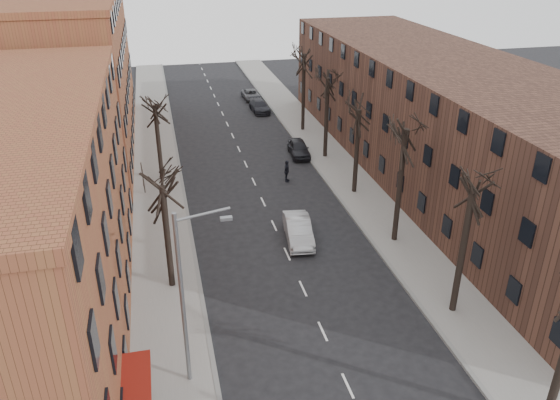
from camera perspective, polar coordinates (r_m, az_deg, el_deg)
sidewalk_left at (r=48.81m, az=-12.69°, el=2.50°), size 4.00×90.00×0.15m
sidewalk_right at (r=51.19m, az=5.47°, el=4.18°), size 4.00×90.00×0.15m
building_left_far at (r=55.93m, az=-22.04°, el=11.78°), size 12.00×28.00×14.00m
building_right at (r=48.41m, az=16.73°, el=8.07°), size 12.00×50.00×10.00m
tree_right_b at (r=32.77m, az=17.53°, el=-11.02°), size 5.20×5.20×10.80m
tree_right_c at (r=38.58m, az=11.81°, el=-4.20°), size 5.20×5.20×11.60m
tree_right_d at (r=45.07m, az=7.73°, el=0.78°), size 5.20×5.20×10.00m
tree_right_e at (r=51.98m, az=4.71°, el=4.47°), size 5.20×5.20×10.80m
tree_right_f at (r=59.17m, az=2.39°, el=7.28°), size 5.20×5.20×11.60m
tree_left_a at (r=33.86m, az=-11.16°, el=-8.84°), size 5.20×5.20×9.50m
tree_left_b at (r=47.92m, az=-12.18°, el=2.00°), size 5.20×5.20×9.50m
streetlight at (r=24.43m, az=-9.82°, el=-9.63°), size 2.45×0.22×9.03m
silver_sedan at (r=37.51m, az=1.93°, el=-3.15°), size 2.22×4.95×1.58m
parked_car_near at (r=52.01m, az=1.97°, el=5.43°), size 2.04×4.43×1.47m
parked_car_mid at (r=65.50m, az=-2.17°, el=9.77°), size 2.07×4.62×1.32m
parked_car_far at (r=70.68m, az=-3.04°, el=10.93°), size 2.09×4.30×1.18m
pedestrian_crossing at (r=46.31m, az=0.70°, el=3.04°), size 0.87×1.21×1.90m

